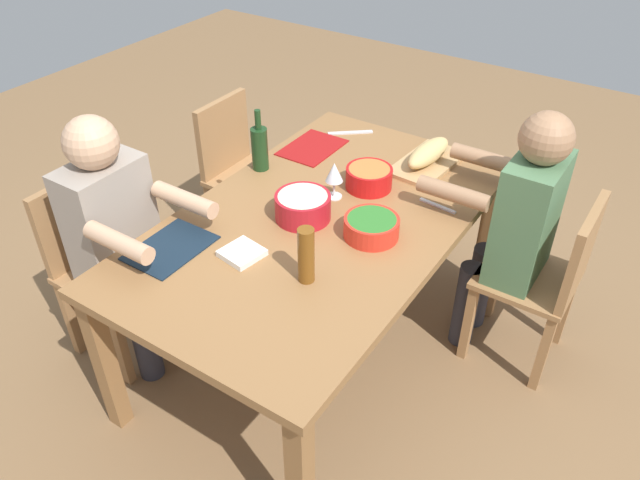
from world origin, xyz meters
TOP-DOWN VIEW (x-y plane):
  - ground_plane at (0.00, 0.00)m, footprint 8.00×8.00m
  - dining_table at (0.00, 0.00)m, footprint 1.77×1.05m
  - chair_near_left at (-0.49, -0.85)m, footprint 0.40×0.40m
  - chair_near_right at (0.49, -0.85)m, footprint 0.40×0.40m
  - diner_near_right at (0.49, -0.66)m, footprint 0.41×0.53m
  - chair_far_left at (-0.49, 0.85)m, footprint 0.40×0.40m
  - diner_far_left at (-0.49, 0.66)m, footprint 0.41×0.53m
  - serving_bowl_fruit at (-0.32, 0.05)m, footprint 0.20×0.20m
  - serving_bowl_pasta at (0.03, -0.06)m, footprint 0.23×0.23m
  - serving_bowl_greens at (-0.01, 0.24)m, footprint 0.22×0.22m
  - cutting_board at (-0.64, 0.18)m, footprint 0.41×0.25m
  - bread_loaf at (-0.64, 0.18)m, footprint 0.33×0.13m
  - wine_bottle at (-0.19, -0.45)m, footprint 0.08×0.08m
  - beer_bottle at (0.35, 0.17)m, footprint 0.06×0.06m
  - wine_glass at (-0.17, -0.04)m, footprint 0.08×0.08m
  - placemat_near_left at (-0.49, -0.37)m, footprint 0.32×0.23m
  - placemat_near_right at (0.49, -0.37)m, footprint 0.32×0.23m
  - fork_far_left at (-0.35, 0.37)m, footprint 0.03×0.17m
  - carving_knife at (-0.72, -0.29)m, footprint 0.17×0.19m
  - napkin_stack at (0.37, -0.11)m, footprint 0.16×0.16m

SIDE VIEW (x-z plane):
  - ground_plane at x=0.00m, z-range 0.00..0.00m
  - chair_near_left at x=-0.49m, z-range 0.06..0.91m
  - chair_near_right at x=0.49m, z-range 0.06..0.91m
  - chair_far_left at x=-0.49m, z-range 0.06..0.91m
  - dining_table at x=0.00m, z-range 0.29..1.03m
  - diner_near_right at x=0.49m, z-range 0.10..1.30m
  - diner_far_left at x=-0.49m, z-range 0.10..1.30m
  - placemat_near_left at x=-0.49m, z-range 0.74..0.75m
  - placemat_near_right at x=0.49m, z-range 0.74..0.75m
  - fork_far_left at x=-0.35m, z-range 0.74..0.75m
  - carving_knife at x=-0.72m, z-range 0.74..0.75m
  - cutting_board at x=-0.64m, z-range 0.74..0.76m
  - napkin_stack at x=0.37m, z-range 0.74..0.76m
  - serving_bowl_greens at x=-0.01m, z-range 0.75..0.83m
  - serving_bowl_fruit at x=-0.32m, z-range 0.75..0.84m
  - serving_bowl_pasta at x=0.03m, z-range 0.75..0.85m
  - bread_loaf at x=-0.64m, z-range 0.76..0.85m
  - wine_bottle at x=-0.19m, z-range 0.70..0.99m
  - beer_bottle at x=0.35m, z-range 0.74..0.96m
  - wine_glass at x=-0.17m, z-range 0.77..0.94m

